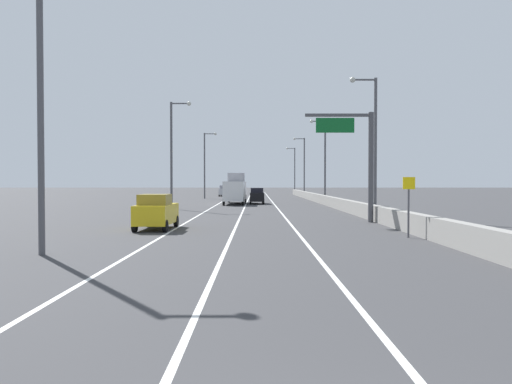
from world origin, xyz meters
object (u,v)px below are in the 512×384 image
(lamp_post_right_second, at_px, (371,138))
(lamp_post_right_fifth, at_px, (292,167))
(lamp_post_right_third, at_px, (322,156))
(lamp_post_right_fourth, at_px, (301,163))
(box_truck, at_px, (234,190))
(speed_advisory_sign, at_px, (407,202))
(lamp_post_left_far, at_px, (204,161))
(car_yellow_1, at_px, (155,212))
(lamp_post_left_mid, at_px, (172,148))
(car_silver_2, at_px, (223,191))
(lamp_post_left_near, at_px, (45,90))
(overhead_sign_gantry, at_px, (358,153))
(car_black_0, at_px, (255,196))

(lamp_post_right_second, height_order, lamp_post_right_fifth, same)
(lamp_post_right_third, bearing_deg, lamp_post_right_fourth, 90.38)
(box_truck, bearing_deg, speed_advisory_sign, -74.21)
(lamp_post_right_third, relative_size, lamp_post_right_fifth, 1.00)
(lamp_post_left_far, xyz_separation_m, car_yellow_1, (2.46, -50.01, -5.20))
(lamp_post_right_fourth, bearing_deg, lamp_post_left_far, -152.31)
(lamp_post_left_mid, bearing_deg, car_silver_2, 86.85)
(lamp_post_right_fifth, height_order, car_silver_2, lamp_post_right_fifth)
(lamp_post_right_fifth, relative_size, lamp_post_left_near, 1.00)
(lamp_post_left_mid, relative_size, car_silver_2, 2.56)
(lamp_post_right_fourth, distance_m, lamp_post_left_mid, 42.19)
(lamp_post_right_fifth, xyz_separation_m, lamp_post_left_near, (-16.81, -93.15, 0.00))
(overhead_sign_gantry, height_order, lamp_post_right_fourth, lamp_post_right_fourth)
(lamp_post_right_third, distance_m, box_truck, 12.46)
(lamp_post_left_near, relative_size, car_yellow_1, 2.65)
(car_yellow_1, bearing_deg, lamp_post_right_fifth, 80.01)
(lamp_post_right_fourth, xyz_separation_m, car_silver_2, (-14.67, 3.48, -5.17))
(speed_advisory_sign, distance_m, lamp_post_left_far, 56.52)
(overhead_sign_gantry, bearing_deg, lamp_post_right_third, 86.66)
(car_yellow_1, relative_size, box_truck, 0.41)
(lamp_post_left_mid, bearing_deg, overhead_sign_gantry, -45.18)
(lamp_post_right_second, distance_m, box_truck, 25.66)
(speed_advisory_sign, relative_size, lamp_post_right_second, 0.28)
(car_black_0, height_order, car_yellow_1, car_yellow_1)
(lamp_post_left_far, xyz_separation_m, car_black_0, (8.37, -18.35, -5.21))
(box_truck, bearing_deg, lamp_post_right_fifth, 77.47)
(lamp_post_right_second, bearing_deg, lamp_post_right_fifth, 90.09)
(overhead_sign_gantry, height_order, car_yellow_1, overhead_sign_gantry)
(box_truck, bearing_deg, car_yellow_1, -95.76)
(lamp_post_right_third, height_order, lamp_post_right_fifth, same)
(lamp_post_right_third, distance_m, lamp_post_left_mid, 22.03)
(overhead_sign_gantry, xyz_separation_m, speed_advisory_sign, (0.44, -8.81, -2.96))
(lamp_post_right_second, xyz_separation_m, lamp_post_right_third, (-0.25, 24.79, 0.00))
(lamp_post_right_fifth, xyz_separation_m, car_black_0, (-8.84, -52.01, -5.21))
(lamp_post_right_second, bearing_deg, box_truck, 117.44)
(lamp_post_right_fourth, height_order, box_truck, lamp_post_right_fourth)
(lamp_post_right_fourth, xyz_separation_m, car_yellow_1, (-14.44, -58.88, -5.20))
(lamp_post_right_second, bearing_deg, lamp_post_left_near, -132.01)
(lamp_post_right_second, bearing_deg, car_black_0, 111.82)
(overhead_sign_gantry, height_order, box_truck, overhead_sign_gantry)
(car_silver_2, bearing_deg, lamp_post_left_far, -100.25)
(lamp_post_left_near, height_order, lamp_post_left_far, same)
(lamp_post_right_third, bearing_deg, lamp_post_right_second, -89.43)
(lamp_post_right_third, height_order, car_black_0, lamp_post_right_third)
(lamp_post_right_third, xyz_separation_m, lamp_post_left_mid, (-17.15, -13.83, 0.00))
(lamp_post_left_mid, bearing_deg, lamp_post_right_third, 38.89)
(lamp_post_right_third, bearing_deg, lamp_post_left_near, -110.94)
(lamp_post_right_fourth, xyz_separation_m, car_black_0, (-8.54, -27.22, -5.21))
(lamp_post_right_third, xyz_separation_m, box_truck, (-11.40, -2.35, -4.43))
(speed_advisory_sign, distance_m, lamp_post_right_third, 38.45)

